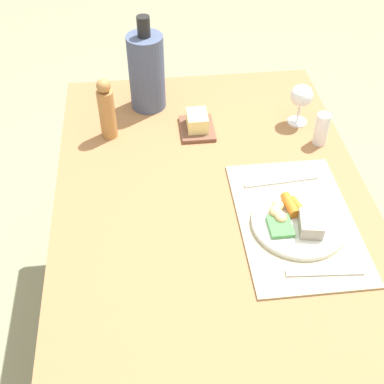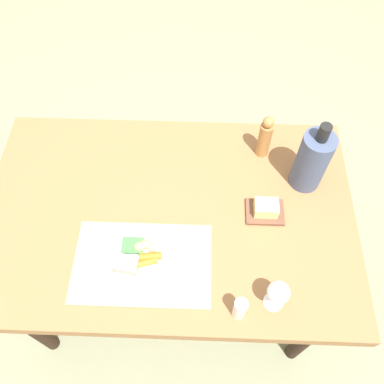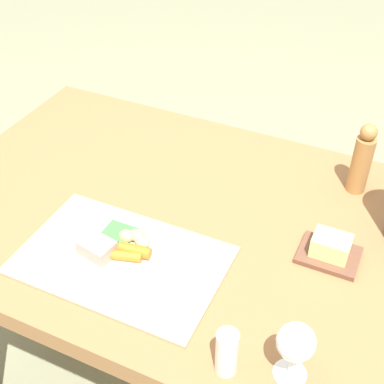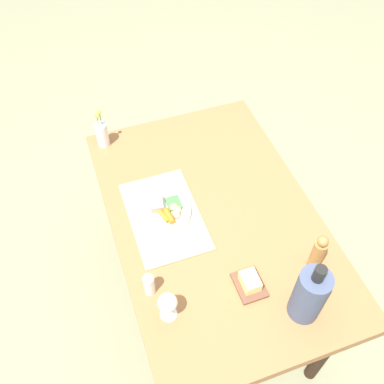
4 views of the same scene
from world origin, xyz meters
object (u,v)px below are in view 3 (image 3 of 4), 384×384
at_px(knife, 181,278).
at_px(wine_glass, 296,344).
at_px(fork, 52,241).
at_px(dining_table, 189,239).
at_px(pepper_mill, 362,160).
at_px(salt_shaker, 227,352).
at_px(dinner_plate, 115,252).
at_px(butter_dish, 330,250).

height_order(knife, wine_glass, wine_glass).
bearing_deg(fork, dining_table, 46.35).
bearing_deg(knife, pepper_mill, 55.38).
bearing_deg(salt_shaker, dining_table, 124.38).
distance_m(dinner_plate, fork, 0.15).
bearing_deg(wine_glass, knife, 156.87).
height_order(salt_shaker, wine_glass, wine_glass).
xyz_separation_m(knife, wine_glass, (0.27, -0.11, 0.08)).
xyz_separation_m(salt_shaker, pepper_mill, (0.10, 0.61, 0.04)).
distance_m(knife, salt_shaker, 0.23).
relative_size(knife, pepper_mill, 1.07).
distance_m(dining_table, pepper_mill, 0.46).
bearing_deg(dinner_plate, fork, -170.99).
xyz_separation_m(fork, pepper_mill, (0.57, 0.48, 0.08)).
height_order(dining_table, salt_shaker, salt_shaker).
height_order(knife, salt_shaker, salt_shaker).
xyz_separation_m(knife, butter_dish, (0.26, 0.20, 0.01)).
xyz_separation_m(dining_table, pepper_mill, (0.34, 0.27, 0.17)).
bearing_deg(dining_table, pepper_mill, 38.70).
height_order(salt_shaker, pepper_mill, pepper_mill).
relative_size(salt_shaker, wine_glass, 0.76).
relative_size(fork, butter_dish, 1.36).
xyz_separation_m(dining_table, butter_dish, (0.33, 0.01, 0.10)).
relative_size(dining_table, pepper_mill, 6.77).
bearing_deg(knife, salt_shaker, -47.69).
distance_m(knife, pepper_mill, 0.53).
height_order(dinner_plate, fork, dinner_plate).
xyz_separation_m(dining_table, wine_glass, (0.34, -0.30, 0.17)).
bearing_deg(dinner_plate, butter_dish, 25.33).
height_order(dinner_plate, butter_dish, butter_dish).
bearing_deg(wine_glass, butter_dish, 91.27).
bearing_deg(pepper_mill, dining_table, -141.30).
distance_m(fork, knife, 0.31).
height_order(dining_table, pepper_mill, pepper_mill).
height_order(dining_table, dinner_plate, dinner_plate).
distance_m(knife, butter_dish, 0.33).
bearing_deg(salt_shaker, wine_glass, 19.24).
distance_m(dining_table, butter_dish, 0.35).
bearing_deg(butter_dish, wine_glass, -88.73).
bearing_deg(dining_table, butter_dish, 1.34).
distance_m(dinner_plate, pepper_mill, 0.63).
bearing_deg(wine_glass, pepper_mill, 90.39).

